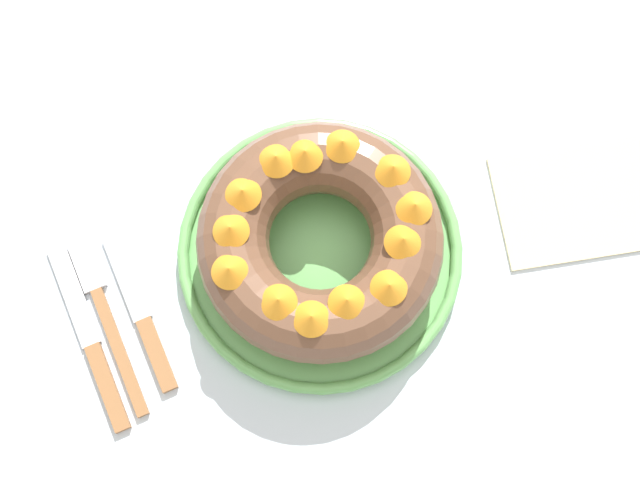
{
  "coord_description": "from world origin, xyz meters",
  "views": [
    {
      "loc": [
        -0.09,
        -0.19,
        1.65
      ],
      "look_at": [
        0.01,
        0.02,
        0.81
      ],
      "focal_mm": 50.0,
      "sensor_mm": 36.0,
      "label": 1
    }
  ],
  "objects_px": {
    "serving_dish": "(320,252)",
    "serving_knife": "(94,349)",
    "napkin": "(582,201)",
    "fork": "(105,314)",
    "cake_knife": "(145,322)",
    "bundt_cake": "(320,239)"
  },
  "relations": [
    {
      "from": "serving_dish",
      "to": "serving_knife",
      "type": "bearing_deg",
      "value": 179.92
    },
    {
      "from": "serving_dish",
      "to": "napkin",
      "type": "relative_size",
      "value": 1.64
    },
    {
      "from": "serving_dish",
      "to": "fork",
      "type": "relative_size",
      "value": 1.52
    },
    {
      "from": "fork",
      "to": "cake_knife",
      "type": "height_order",
      "value": "cake_knife"
    },
    {
      "from": "napkin",
      "to": "fork",
      "type": "bearing_deg",
      "value": 170.1
    },
    {
      "from": "cake_knife",
      "to": "fork",
      "type": "bearing_deg",
      "value": 137.94
    },
    {
      "from": "serving_dish",
      "to": "bundt_cake",
      "type": "xyz_separation_m",
      "value": [
        0.0,
        0.0,
        0.05
      ]
    },
    {
      "from": "fork",
      "to": "cake_knife",
      "type": "distance_m",
      "value": 0.04
    },
    {
      "from": "serving_dish",
      "to": "cake_knife",
      "type": "height_order",
      "value": "serving_dish"
    },
    {
      "from": "fork",
      "to": "serving_dish",
      "type": "bearing_deg",
      "value": -9.0
    },
    {
      "from": "fork",
      "to": "serving_knife",
      "type": "distance_m",
      "value": 0.04
    },
    {
      "from": "fork",
      "to": "bundt_cake",
      "type": "bearing_deg",
      "value": -8.99
    },
    {
      "from": "bundt_cake",
      "to": "cake_knife",
      "type": "distance_m",
      "value": 0.2
    },
    {
      "from": "serving_dish",
      "to": "cake_knife",
      "type": "bearing_deg",
      "value": 178.52
    },
    {
      "from": "serving_dish",
      "to": "serving_knife",
      "type": "height_order",
      "value": "serving_dish"
    },
    {
      "from": "bundt_cake",
      "to": "serving_dish",
      "type": "bearing_deg",
      "value": -132.8
    },
    {
      "from": "bundt_cake",
      "to": "cake_knife",
      "type": "height_order",
      "value": "bundt_cake"
    },
    {
      "from": "cake_knife",
      "to": "napkin",
      "type": "xyz_separation_m",
      "value": [
        0.47,
        -0.06,
        -0.0
      ]
    },
    {
      "from": "serving_dish",
      "to": "bundt_cake",
      "type": "relative_size",
      "value": 1.2
    },
    {
      "from": "serving_knife",
      "to": "bundt_cake",
      "type": "bearing_deg",
      "value": 4.38
    },
    {
      "from": "bundt_cake",
      "to": "serving_knife",
      "type": "relative_size",
      "value": 1.2
    },
    {
      "from": "serving_dish",
      "to": "cake_knife",
      "type": "distance_m",
      "value": 0.19
    }
  ]
}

